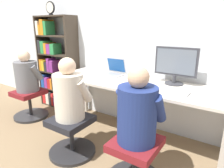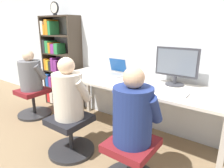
# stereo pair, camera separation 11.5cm
# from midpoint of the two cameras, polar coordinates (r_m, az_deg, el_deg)

# --- Properties ---
(ground_plane) EXTENTS (14.00, 14.00, 0.00)m
(ground_plane) POSITION_cam_midpoint_polar(r_m,az_deg,el_deg) (2.50, 2.89, -18.29)
(ground_plane) COLOR #846B4C
(wall_back) EXTENTS (10.00, 0.05, 2.60)m
(wall_back) POSITION_cam_midpoint_polar(r_m,az_deg,el_deg) (2.72, 12.37, 13.44)
(wall_back) COLOR silver
(wall_back) RESTS_ON ground_plane
(desk) EXTENTS (2.19, 0.69, 0.76)m
(desk) POSITION_cam_midpoint_polar(r_m,az_deg,el_deg) (2.47, 7.56, -1.10)
(desk) COLOR beige
(desk) RESTS_ON ground_plane
(desktop_monitor) EXTENTS (0.49, 0.22, 0.43)m
(desktop_monitor) POSITION_cam_midpoint_polar(r_m,az_deg,el_deg) (2.41, 19.16, 4.87)
(desktop_monitor) COLOR #333338
(desktop_monitor) RESTS_ON desk
(laptop) EXTENTS (0.30, 0.29, 0.24)m
(laptop) POSITION_cam_midpoint_polar(r_m,az_deg,el_deg) (2.79, 1.79, 3.57)
(laptop) COLOR #B7B7BC
(laptop) RESTS_ON desk
(keyboard) EXTENTS (0.46, 0.13, 0.03)m
(keyboard) POSITION_cam_midpoint_polar(r_m,az_deg,el_deg) (2.16, 16.49, -2.00)
(keyboard) COLOR #B2B2B7
(keyboard) RESTS_ON desk
(computer_mouse_by_keyboard) EXTENTS (0.07, 0.10, 0.03)m
(computer_mouse_by_keyboard) POSITION_cam_midpoint_polar(r_m,az_deg,el_deg) (2.26, 9.06, -0.53)
(computer_mouse_by_keyboard) COLOR #99999E
(computer_mouse_by_keyboard) RESTS_ON desk
(office_chair_left) EXTENTS (0.53, 0.53, 0.44)m
(office_chair_left) POSITION_cam_midpoint_polar(r_m,az_deg,el_deg) (1.96, 7.27, -21.20)
(office_chair_left) COLOR #262628
(office_chair_left) RESTS_ON ground_plane
(office_chair_right) EXTENTS (0.53, 0.53, 0.44)m
(office_chair_right) POSITION_cam_midpoint_polar(r_m,az_deg,el_deg) (2.39, -10.33, -13.86)
(office_chair_right) COLOR #262628
(office_chair_right) RESTS_ON ground_plane
(person_at_monitor) EXTENTS (0.42, 0.35, 0.67)m
(person_at_monitor) POSITION_cam_midpoint_polar(r_m,az_deg,el_deg) (1.71, 7.96, -7.81)
(person_at_monitor) COLOR navy
(person_at_monitor) RESTS_ON office_chair_left
(person_at_laptop) EXTENTS (0.39, 0.34, 0.67)m
(person_at_laptop) POSITION_cam_midpoint_polar(r_m,az_deg,el_deg) (2.19, -10.90, -2.42)
(person_at_laptop) COLOR beige
(person_at_laptop) RESTS_ON office_chair_right
(bookshelf) EXTENTS (0.74, 0.30, 1.58)m
(bookshelf) POSITION_cam_midpoint_polar(r_m,az_deg,el_deg) (3.68, -14.07, 4.76)
(bookshelf) COLOR #382D23
(bookshelf) RESTS_ON ground_plane
(desk_clock) EXTENTS (0.19, 0.03, 0.21)m
(desk_clock) POSITION_cam_midpoint_polar(r_m,az_deg,el_deg) (3.51, -15.16, 20.19)
(desk_clock) COLOR black
(desk_clock) RESTS_ON bookshelf
(office_chair_side) EXTENTS (0.53, 0.53, 0.44)m
(office_chair_side) POSITION_cam_midpoint_polar(r_m,az_deg,el_deg) (3.48, -20.61, -4.78)
(office_chair_side) COLOR #262628
(office_chair_side) RESTS_ON ground_plane
(person_near_shelf) EXTENTS (0.41, 0.34, 0.62)m
(person_near_shelf) POSITION_cam_midpoint_polar(r_m,az_deg,el_deg) (3.35, -21.35, 2.82)
(person_near_shelf) COLOR slate
(person_near_shelf) RESTS_ON office_chair_side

